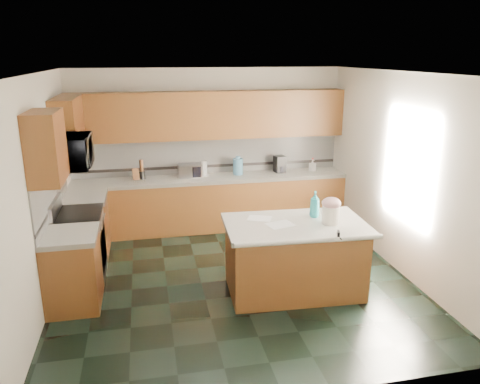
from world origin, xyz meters
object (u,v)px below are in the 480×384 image
object	(u,v)px
island_top	(295,225)
treat_jar	(331,215)
toaster_oven	(190,171)
island_base	(294,259)
coffee_maker	(280,164)
soap_bottle_island	(315,204)
knife_block	(136,174)

from	to	relation	value
island_top	treat_jar	bearing A→B (deg)	-9.90
island_top	toaster_oven	distance (m)	2.70
island_base	coffee_maker	xyz separation A→B (m)	(0.53, 2.52, 0.63)
island_top	toaster_oven	bearing A→B (deg)	115.53
island_top	toaster_oven	world-z (taller)	toaster_oven
island_base	soap_bottle_island	distance (m)	0.74
island_base	island_top	size ratio (longest dim) A/B	0.94
soap_bottle_island	toaster_oven	xyz separation A→B (m)	(-1.35, 2.32, -0.06)
toaster_oven	coffee_maker	distance (m)	1.58
island_base	island_top	xyz separation A→B (m)	(-0.00, -0.00, 0.46)
island_top	treat_jar	size ratio (longest dim) A/B	7.81
treat_jar	soap_bottle_island	distance (m)	0.29
soap_bottle_island	coffee_maker	size ratio (longest dim) A/B	1.16
island_base	coffee_maker	world-z (taller)	coffee_maker
island_top	soap_bottle_island	world-z (taller)	soap_bottle_island
knife_block	coffee_maker	distance (m)	2.47
treat_jar	coffee_maker	xyz separation A→B (m)	(0.12, 2.61, 0.03)
island_top	soap_bottle_island	distance (m)	0.40
island_base	knife_block	size ratio (longest dim) A/B	8.65
island_top	coffee_maker	bearing A→B (deg)	80.84
knife_block	toaster_oven	world-z (taller)	toaster_oven
island_base	knife_block	xyz separation A→B (m)	(-1.93, 2.49, 0.58)
coffee_maker	treat_jar	bearing A→B (deg)	-101.94
knife_block	coffee_maker	xyz separation A→B (m)	(2.47, 0.03, 0.05)
island_top	treat_jar	distance (m)	0.45
island_top	knife_block	distance (m)	3.15
island_base	knife_block	world-z (taller)	knife_block
island_top	coffee_maker	xyz separation A→B (m)	(0.53, 2.52, 0.17)
treat_jar	coffee_maker	world-z (taller)	coffee_maker
knife_block	coffee_maker	world-z (taller)	coffee_maker
treat_jar	knife_block	xyz separation A→B (m)	(-2.35, 2.58, -0.02)
soap_bottle_island	toaster_oven	size ratio (longest dim) A/B	0.88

